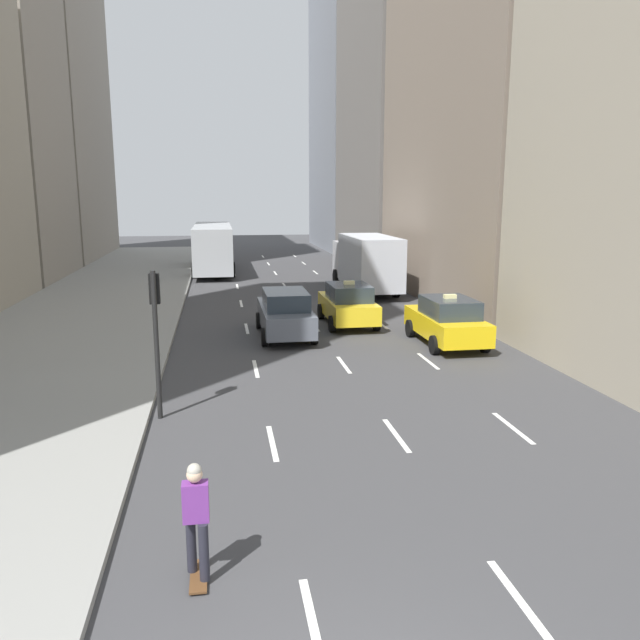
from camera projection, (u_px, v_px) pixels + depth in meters
sidewalk_left at (102, 303)px, 30.90m from camera, size 8.00×66.00×0.15m
lane_markings at (305, 313)px, 28.56m from camera, size 5.72×56.00×0.01m
building_row_right at (410, 60)px, 42.15m from camera, size 6.00×65.78×37.79m
taxi_lead at (348, 304)px, 25.82m from camera, size 2.02×4.40×1.87m
taxi_second at (447, 321)px, 22.38m from camera, size 2.02×4.40×1.87m
sedan_black_near at (285, 313)px, 23.69m from camera, size 2.02×4.88×1.79m
city_bus at (213, 246)px, 43.56m from camera, size 2.80×11.61×3.25m
box_truck at (366, 261)px, 34.49m from camera, size 2.58×8.40×3.15m
skateboarder at (196, 516)px, 8.60m from camera, size 0.36×0.80×1.75m
traffic_light_pole at (156, 320)px, 14.74m from camera, size 0.24×0.42×3.60m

